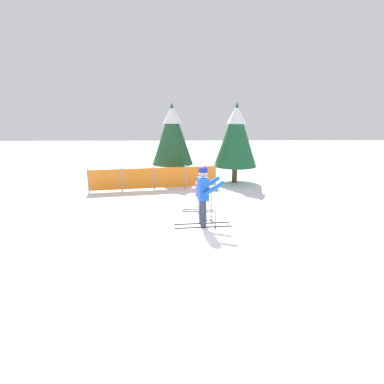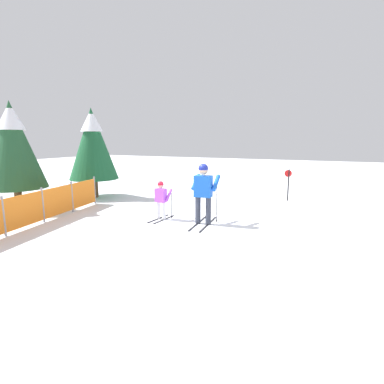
{
  "view_description": "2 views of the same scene",
  "coord_description": "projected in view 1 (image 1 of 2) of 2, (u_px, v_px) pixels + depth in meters",
  "views": [
    {
      "loc": [
        -0.36,
        -8.54,
        3.16
      ],
      "look_at": [
        -0.18,
        0.83,
        0.75
      ],
      "focal_mm": 28.0,
      "sensor_mm": 36.0,
      "label": 1
    },
    {
      "loc": [
        -7.72,
        -3.58,
        2.46
      ],
      "look_at": [
        0.42,
        0.26,
        0.87
      ],
      "focal_mm": 28.0,
      "sensor_mm": 36.0,
      "label": 2
    }
  ],
  "objects": [
    {
      "name": "skier_adult",
      "position": [
        204.0,
        190.0,
        8.57
      ],
      "size": [
        1.71,
        0.8,
        1.78
      ],
      "rotation": [
        0.0,
        0.0,
        0.1
      ],
      "color": "black",
      "rests_on": "ground_plane"
    },
    {
      "name": "conifer_near",
      "position": [
        172.0,
        133.0,
        14.55
      ],
      "size": [
        2.02,
        2.02,
        3.74
      ],
      "color": "#4C3823",
      "rests_on": "ground_plane"
    },
    {
      "name": "conifer_far",
      "position": [
        236.0,
        134.0,
        13.93
      ],
      "size": [
        2.02,
        2.02,
        3.75
      ],
      "color": "#4C3823",
      "rests_on": "ground_plane"
    },
    {
      "name": "skier_child",
      "position": [
        199.0,
        191.0,
        9.99
      ],
      "size": [
        1.14,
        0.56,
        1.2
      ],
      "rotation": [
        0.0,
        0.0,
        -0.06
      ],
      "color": "black",
      "rests_on": "ground_plane"
    },
    {
      "name": "ground_plane",
      "position": [
        198.0,
        223.0,
        9.06
      ],
      "size": [
        60.0,
        60.0,
        0.0
      ],
      "primitive_type": "plane",
      "color": "white"
    },
    {
      "name": "safety_fence",
      "position": [
        154.0,
        178.0,
        12.92
      ],
      "size": [
        5.44,
        1.06,
        1.05
      ],
      "rotation": [
        0.0,
        0.0,
        0.18
      ],
      "color": "gray",
      "rests_on": "ground_plane"
    }
  ]
}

